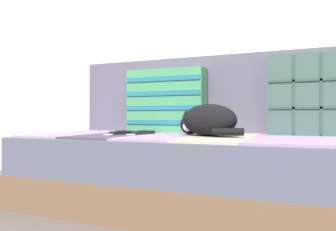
{
  "coord_description": "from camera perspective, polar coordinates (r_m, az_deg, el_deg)",
  "views": [
    {
      "loc": [
        0.51,
        -1.48,
        0.46
      ],
      "look_at": [
        -0.13,
        0.04,
        0.47
      ],
      "focal_mm": 35.0,
      "sensor_mm": 36.0,
      "label": 1
    }
  ],
  "objects": [
    {
      "name": "couch",
      "position": [
        1.7,
        5.14,
        -9.72
      ],
      "size": [
        1.8,
        0.86,
        0.37
      ],
      "color": "brown",
      "rests_on": "ground_plane"
    },
    {
      "name": "throw_pillow_quilted",
      "position": [
        1.82,
        23.05,
        3.34
      ],
      "size": [
        0.38,
        0.14,
        0.41
      ],
      "color": "#38514C",
      "rests_on": "couch"
    },
    {
      "name": "game_remote_far",
      "position": [
        1.75,
        -4.48,
        -3.01
      ],
      "size": [
        0.09,
        0.21,
        0.02
      ],
      "color": "black",
      "rests_on": "couch"
    },
    {
      "name": "game_remote_near",
      "position": [
        1.75,
        -8.1,
        -3.01
      ],
      "size": [
        0.1,
        0.2,
        0.02
      ],
      "color": "black",
      "rests_on": "couch"
    },
    {
      "name": "ground_plane",
      "position": [
        1.63,
        3.83,
        -16.69
      ],
      "size": [
        14.0,
        14.0,
        0.0
      ],
      "primitive_type": "plane",
      "color": "#564C47"
    },
    {
      "name": "throw_pillow_striped",
      "position": [
        1.97,
        -0.27,
        2.55
      ],
      "size": [
        0.48,
        0.14,
        0.38
      ],
      "color": "#3D8956",
      "rests_on": "couch"
    },
    {
      "name": "sleeping_cat",
      "position": [
        1.61,
        6.7,
        -0.92
      ],
      "size": [
        0.36,
        0.31,
        0.16
      ],
      "color": "black",
      "rests_on": "couch"
    },
    {
      "name": "sofa_backrest",
      "position": [
        2.03,
        8.28,
        3.61
      ],
      "size": [
        1.76,
        0.14,
        0.46
      ],
      "color": "#514C60",
      "rests_on": "couch"
    }
  ]
}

